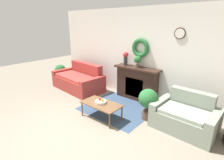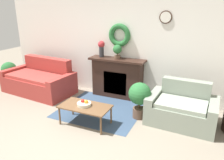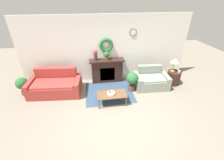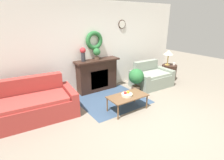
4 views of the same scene
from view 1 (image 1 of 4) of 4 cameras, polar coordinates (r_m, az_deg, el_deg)
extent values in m
plane|color=gray|center=(3.90, -12.63, -17.60)|extent=(16.00, 16.00, 0.00)
cube|color=#334760|center=(4.93, 2.17, -9.04)|extent=(1.80, 1.63, 0.01)
cube|color=white|center=(5.32, 10.00, 8.08)|extent=(6.80, 0.06, 2.70)
cylinder|color=#382319|center=(4.77, 21.30, 13.99)|extent=(0.28, 0.02, 0.28)
cylinder|color=white|center=(4.76, 21.25, 13.99)|extent=(0.24, 0.01, 0.24)
torus|color=#286633|center=(5.22, 9.23, 10.32)|extent=(0.56, 0.13, 0.56)
cube|color=#331E16|center=(5.38, 8.10, -1.30)|extent=(1.27, 0.34, 0.96)
cube|color=black|center=(5.28, 7.16, -2.47)|extent=(0.61, 0.02, 0.57)
cube|color=orange|center=(5.30, 7.08, -3.22)|extent=(0.49, 0.01, 0.32)
cube|color=#331E16|center=(5.21, 8.14, 3.84)|extent=(1.41, 0.41, 0.05)
cube|color=#9E332D|center=(6.26, -11.87, -1.22)|extent=(1.61, 0.90, 0.45)
cube|color=#9E332D|center=(6.46, -8.36, 1.67)|extent=(1.56, 0.36, 0.89)
cube|color=#9E332D|center=(6.99, -15.08, 1.18)|extent=(0.26, 1.00, 0.59)
cube|color=#9E332D|center=(5.63, -6.14, -2.34)|extent=(0.26, 1.00, 0.59)
cube|color=#AD3832|center=(6.18, -12.02, 1.08)|extent=(1.54, 0.84, 0.08)
cube|color=gray|center=(4.17, 21.95, -12.69)|extent=(0.99, 0.72, 0.41)
cube|color=gray|center=(4.45, 24.31, -8.07)|extent=(0.97, 0.24, 0.81)
cube|color=gray|center=(4.40, 15.59, -9.28)|extent=(0.21, 0.88, 0.55)
cube|color=gray|center=(4.10, 30.10, -13.32)|extent=(0.21, 0.88, 0.55)
cube|color=gray|center=(4.05, 22.35, -9.71)|extent=(0.95, 0.67, 0.08)
cube|color=brown|center=(4.28, -3.51, -7.77)|extent=(0.99, 0.53, 0.03)
cylinder|color=brown|center=(4.53, -9.72, -9.27)|extent=(0.04, 0.04, 0.37)
cylinder|color=brown|center=(3.96, -0.80, -13.28)|extent=(0.04, 0.04, 0.37)
cylinder|color=brown|center=(4.80, -5.62, -7.45)|extent=(0.04, 0.04, 0.37)
cylinder|color=brown|center=(4.27, 3.22, -10.84)|extent=(0.04, 0.04, 0.37)
cylinder|color=beige|center=(4.28, -3.73, -7.18)|extent=(0.28, 0.28, 0.06)
sphere|color=#B2231E|center=(4.30, -3.96, -6.33)|extent=(0.07, 0.07, 0.07)
sphere|color=orange|center=(4.24, -3.18, -6.66)|extent=(0.08, 0.08, 0.08)
cylinder|color=#2D2D33|center=(5.44, 4.44, 6.24)|extent=(0.12, 0.12, 0.26)
sphere|color=#B72D33|center=(5.40, 4.49, 8.25)|extent=(0.17, 0.17, 0.17)
cylinder|color=brown|center=(5.21, 8.28, 4.56)|extent=(0.15, 0.15, 0.08)
cylinder|color=#4C3823|center=(5.19, 8.31, 5.31)|extent=(0.02, 0.02, 0.06)
sphere|color=#286633|center=(5.16, 8.38, 6.65)|extent=(0.22, 0.22, 0.22)
cylinder|color=brown|center=(7.31, -16.23, 0.11)|extent=(0.24, 0.24, 0.17)
cylinder|color=#4C3823|center=(7.27, -16.33, 1.21)|extent=(0.04, 0.04, 0.12)
sphere|color=#286633|center=(7.20, -16.50, 3.10)|extent=(0.44, 0.44, 0.44)
cylinder|color=brown|center=(4.45, 11.39, -11.04)|extent=(0.26, 0.26, 0.22)
cylinder|color=#4C3823|center=(4.37, 11.53, -9.05)|extent=(0.04, 0.04, 0.13)
sphere|color=#286633|center=(4.26, 11.75, -5.93)|extent=(0.46, 0.46, 0.46)
camera|label=2|loc=(0.79, -90.93, 0.34)|focal=35.00mm
camera|label=3|loc=(3.69, -77.91, 22.17)|focal=24.00mm
camera|label=4|loc=(5.21, -54.07, 10.59)|focal=28.00mm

